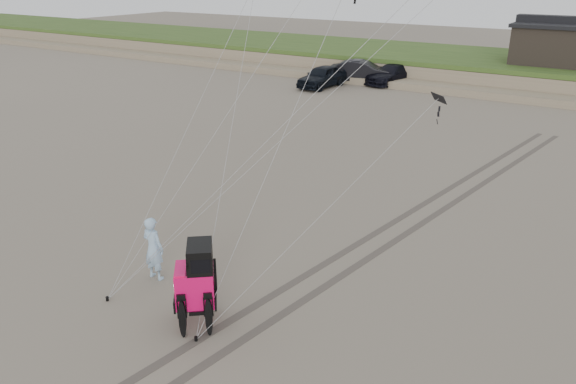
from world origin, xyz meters
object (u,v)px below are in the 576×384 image
object	(u,v)px
truck_b	(362,72)
man	(153,248)
truck_c	(392,74)
cabin	(561,42)
jeep	(195,293)
truck_a	(322,76)

from	to	relation	value
truck_b	man	xyz separation A→B (m)	(8.16, -29.90, 0.09)
truck_c	cabin	bearing A→B (deg)	39.97
cabin	truck_c	xyz separation A→B (m)	(-10.60, -5.36, -2.50)
truck_c	jeep	bearing A→B (deg)	-61.87
cabin	man	size ratio (longest dim) A/B	3.42
cabin	truck_a	size ratio (longest dim) A/B	1.37
jeep	truck_c	bearing A→B (deg)	155.11
truck_a	truck_b	world-z (taller)	truck_b
man	cabin	bearing A→B (deg)	-97.86
truck_a	jeep	bearing A→B (deg)	-62.66
cabin	truck_b	xyz separation A→B (m)	(-12.72, -6.19, -2.40)
cabin	truck_b	distance (m)	14.35
truck_a	truck_b	xyz separation A→B (m)	(1.68, 3.25, 0.05)
truck_c	man	xyz separation A→B (m)	(6.05, -30.73, 0.20)
truck_a	truck_b	bearing A→B (deg)	66.04
truck_a	truck_c	world-z (taller)	truck_a
truck_c	jeep	distance (m)	32.86
truck_b	jeep	size ratio (longest dim) A/B	1.10
cabin	truck_b	world-z (taller)	cabin
truck_b	man	world-z (taller)	man
cabin	jeep	bearing A→B (deg)	-93.25
cabin	truck_b	size ratio (longest dim) A/B	1.25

